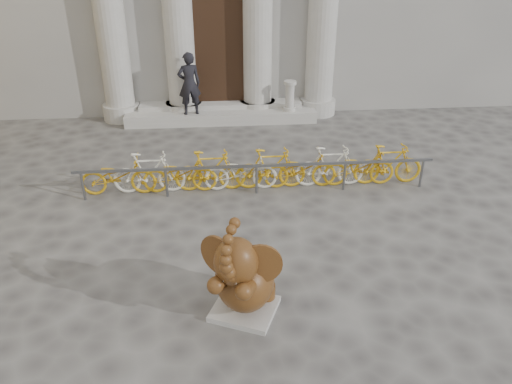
{
  "coord_description": "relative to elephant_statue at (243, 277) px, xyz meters",
  "views": [
    {
      "loc": [
        -0.18,
        -5.94,
        5.5
      ],
      "look_at": [
        0.52,
        2.31,
        1.1
      ],
      "focal_mm": 35.0,
      "sensor_mm": 36.0,
      "label": 1
    }
  ],
  "objects": [
    {
      "name": "ground",
      "position": [
        -0.15,
        -0.25,
        -0.71
      ],
      "size": [
        80.0,
        80.0,
        0.0
      ],
      "primitive_type": "plane",
      "color": "#474442",
      "rests_on": "ground"
    },
    {
      "name": "entrance_steps",
      "position": [
        -0.15,
        9.15,
        -0.53
      ],
      "size": [
        6.0,
        1.2,
        0.36
      ],
      "primitive_type": "cube",
      "color": "#A8A59E",
      "rests_on": "ground"
    },
    {
      "name": "elephant_statue",
      "position": [
        0.0,
        0.0,
        0.0
      ],
      "size": [
        1.32,
        1.54,
        1.94
      ],
      "rotation": [
        0.0,
        0.0,
        -0.41
      ],
      "color": "#A8A59E",
      "rests_on": "ground"
    },
    {
      "name": "bike_rack",
      "position": [
        0.54,
        4.32,
        -0.21
      ],
      "size": [
        8.25,
        0.53,
        1.0
      ],
      "color": "slate",
      "rests_on": "ground"
    },
    {
      "name": "pedestrian",
      "position": [
        -1.09,
        8.8,
        0.6
      ],
      "size": [
        0.77,
        0.59,
        1.9
      ],
      "primitive_type": "imported",
      "rotation": [
        0.0,
        0.0,
        3.35
      ],
      "color": "black",
      "rests_on": "entrance_steps"
    },
    {
      "name": "balustrade_post",
      "position": [
        2.01,
        8.85,
        0.09
      ],
      "size": [
        0.39,
        0.39,
        0.95
      ],
      "color": "#A8A59E",
      "rests_on": "entrance_steps"
    }
  ]
}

